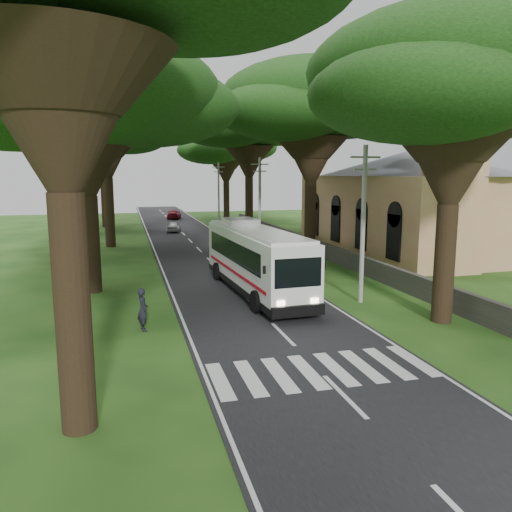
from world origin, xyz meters
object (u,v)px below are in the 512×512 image
(church, at_px, (411,193))
(distant_car_a, at_px, (174,227))
(distant_car_c, at_px, (174,214))
(pole_far, at_px, (219,193))
(pole_mid, at_px, (260,201))
(coach_bus, at_px, (255,258))
(pole_near, at_px, (363,222))
(pedestrian, at_px, (143,310))

(church, distance_m, distant_car_a, 26.63)
(church, xyz_separation_m, distant_car_c, (-17.06, 35.21, -4.23))
(church, xyz_separation_m, pole_far, (-12.36, 24.45, -0.73))
(pole_mid, distance_m, distant_car_c, 31.30)
(coach_bus, bearing_deg, pole_mid, 70.74)
(pole_mid, distance_m, distant_car_a, 15.81)
(pole_mid, distance_m, pole_far, 20.00)
(pole_mid, xyz_separation_m, coach_bus, (-4.70, -16.44, -2.25))
(coach_bus, bearing_deg, church, 31.78)
(pole_mid, height_order, distant_car_c, pole_mid)
(pole_near, bearing_deg, pole_mid, 90.00)
(distant_car_c, xyz_separation_m, pedestrian, (-6.36, -52.71, 0.24))
(pedestrian, bearing_deg, pole_mid, -38.50)
(pole_far, xyz_separation_m, coach_bus, (-4.70, -36.44, -2.25))
(pole_mid, height_order, pedestrian, pole_mid)
(church, bearing_deg, pole_far, 116.82)
(coach_bus, distance_m, pedestrian, 8.48)
(pole_mid, bearing_deg, church, -19.81)
(pedestrian, bearing_deg, church, -64.99)
(church, height_order, distant_car_c, church)
(church, height_order, pole_mid, church)
(coach_bus, distance_m, distant_car_c, 47.21)
(pole_far, bearing_deg, pole_mid, -90.00)
(pole_near, relative_size, coach_bus, 0.65)
(pole_far, distance_m, distant_car_c, 12.25)
(distant_car_c, bearing_deg, distant_car_a, 95.00)
(pole_mid, distance_m, pedestrian, 24.80)
(pole_near, distance_m, distant_car_a, 34.82)
(church, relative_size, pole_near, 3.00)
(pole_far, distance_m, distant_car_a, 9.37)
(church, distance_m, pole_near, 19.88)
(church, bearing_deg, coach_bus, -144.92)
(pole_mid, relative_size, pedestrian, 4.35)
(pole_near, distance_m, pole_far, 40.00)
(distant_car_a, bearing_deg, pole_mid, 126.08)
(pole_mid, height_order, pole_far, same)
(pole_mid, xyz_separation_m, distant_car_a, (-6.30, 14.05, -3.56))
(pedestrian, bearing_deg, pole_far, -26.53)
(pole_mid, relative_size, distant_car_a, 2.33)
(pole_near, height_order, distant_car_a, pole_near)
(church, xyz_separation_m, pole_near, (-12.36, -15.55, -0.73))
(distant_car_a, xyz_separation_m, pedestrian, (-4.76, -36.01, 0.30))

